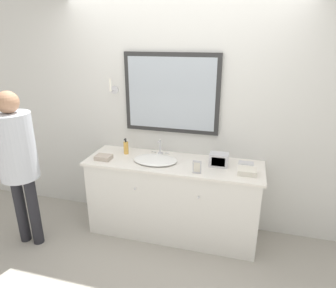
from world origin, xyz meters
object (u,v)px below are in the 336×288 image
at_px(sink_basin, 155,159).
at_px(picture_frame, 197,167).
at_px(appliance_box, 219,160).
at_px(person, 17,154).
at_px(soap_bottle, 126,147).

distance_m(sink_basin, picture_frame, 0.52).
xyz_separation_m(appliance_box, person, (-1.94, -0.60, 0.09)).
bearing_deg(appliance_box, soap_bottle, 176.35).
relative_size(soap_bottle, person, 0.11).
bearing_deg(sink_basin, appliance_box, 4.32).
relative_size(appliance_box, person, 0.11).
bearing_deg(person, picture_frame, 11.88).
height_order(sink_basin, person, person).
xyz_separation_m(sink_basin, appliance_box, (0.67, 0.05, 0.05)).
distance_m(soap_bottle, picture_frame, 0.92).
height_order(sink_basin, soap_bottle, sink_basin).
height_order(sink_basin, picture_frame, sink_basin).
relative_size(soap_bottle, picture_frame, 1.37).
distance_m(soap_bottle, appliance_box, 1.06).
xyz_separation_m(soap_bottle, appliance_box, (1.05, -0.07, -0.01)).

